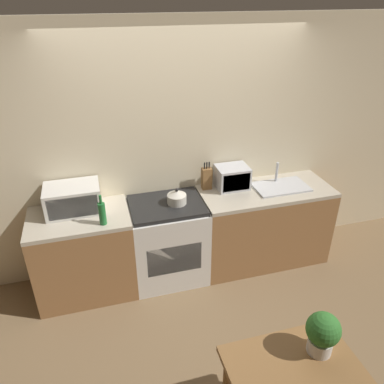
{
  "coord_description": "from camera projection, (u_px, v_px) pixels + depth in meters",
  "views": [
    {
      "loc": [
        -0.87,
        -2.5,
        2.79
      ],
      "look_at": [
        -0.0,
        0.56,
        1.05
      ],
      "focal_mm": 35.0,
      "sensor_mm": 36.0,
      "label": 1
    }
  ],
  "objects": [
    {
      "name": "ground_plane",
      "position": [
        208.0,
        313.0,
        3.65
      ],
      "size": [
        16.0,
        16.0,
        0.0
      ],
      "primitive_type": "plane",
      "color": "brown"
    },
    {
      "name": "wall_back",
      "position": [
        181.0,
        151.0,
        3.87
      ],
      "size": [
        10.0,
        0.06,
        2.6
      ],
      "color": "beige",
      "rests_on": "ground_plane"
    },
    {
      "name": "counter_left_run",
      "position": [
        84.0,
        254.0,
        3.73
      ],
      "size": [
        0.95,
        0.62,
        0.9
      ],
      "color": "olive",
      "rests_on": "ground_plane"
    },
    {
      "name": "counter_right_run",
      "position": [
        263.0,
        225.0,
        4.2
      ],
      "size": [
        1.42,
        0.62,
        0.9
      ],
      "color": "olive",
      "rests_on": "ground_plane"
    },
    {
      "name": "stove_range",
      "position": [
        168.0,
        241.0,
        3.94
      ],
      "size": [
        0.76,
        0.62,
        0.9
      ],
      "color": "silver",
      "rests_on": "ground_plane"
    },
    {
      "name": "kettle",
      "position": [
        177.0,
        197.0,
        3.7
      ],
      "size": [
        0.19,
        0.19,
        0.17
      ],
      "color": "beige",
      "rests_on": "stove_range"
    },
    {
      "name": "microwave",
      "position": [
        73.0,
        199.0,
        3.54
      ],
      "size": [
        0.51,
        0.35,
        0.26
      ],
      "color": "silver",
      "rests_on": "counter_left_run"
    },
    {
      "name": "bottle",
      "position": [
        102.0,
        213.0,
        3.35
      ],
      "size": [
        0.06,
        0.06,
        0.3
      ],
      "color": "#1E662D",
      "rests_on": "counter_left_run"
    },
    {
      "name": "knife_block",
      "position": [
        207.0,
        178.0,
        3.95
      ],
      "size": [
        0.1,
        0.08,
        0.3
      ],
      "color": "brown",
      "rests_on": "counter_right_run"
    },
    {
      "name": "toaster_oven",
      "position": [
        232.0,
        177.0,
        3.97
      ],
      "size": [
        0.34,
        0.27,
        0.24
      ],
      "color": "silver",
      "rests_on": "counter_right_run"
    },
    {
      "name": "sink_basin",
      "position": [
        281.0,
        186.0,
        4.02
      ],
      "size": [
        0.58,
        0.35,
        0.24
      ],
      "color": "silver",
      "rests_on": "counter_right_run"
    },
    {
      "name": "potted_plant",
      "position": [
        323.0,
        332.0,
        2.28
      ],
      "size": [
        0.21,
        0.21,
        0.3
      ],
      "color": "beige",
      "rests_on": "dining_table"
    }
  ]
}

